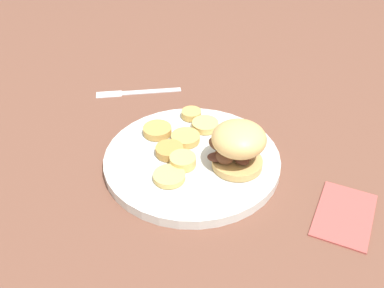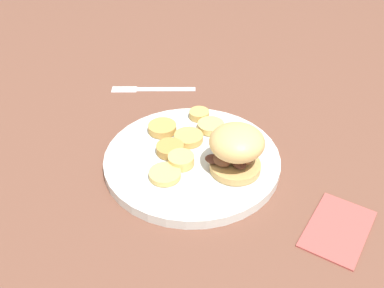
% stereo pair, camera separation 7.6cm
% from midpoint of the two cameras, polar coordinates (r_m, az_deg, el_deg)
% --- Properties ---
extents(ground_plane, '(4.00, 4.00, 0.00)m').
position_cam_midpoint_polar(ground_plane, '(0.79, 2.76, -2.66)').
color(ground_plane, brown).
extents(dinner_plate, '(0.31, 0.31, 0.02)m').
position_cam_midpoint_polar(dinner_plate, '(0.78, 2.79, -2.06)').
color(dinner_plate, silver).
rests_on(dinner_plate, ground_plane).
extents(sandwich, '(0.09, 0.10, 0.08)m').
position_cam_midpoint_polar(sandwich, '(0.73, 8.56, -0.64)').
color(sandwich, tan).
rests_on(sandwich, dinner_plate).
extents(potato_round_0, '(0.05, 0.05, 0.01)m').
position_cam_midpoint_polar(potato_round_0, '(0.81, 2.26, 0.73)').
color(potato_round_0, tan).
rests_on(potato_round_0, dinner_plate).
extents(potato_round_1, '(0.04, 0.04, 0.01)m').
position_cam_midpoint_polar(potato_round_1, '(0.87, 3.43, 3.72)').
color(potato_round_1, tan).
rests_on(potato_round_1, dinner_plate).
extents(potato_round_2, '(0.04, 0.04, 0.02)m').
position_cam_midpoint_polar(potato_round_2, '(0.75, 1.49, -2.15)').
color(potato_round_2, '#DBB766').
rests_on(potato_round_2, dinner_plate).
extents(potato_round_3, '(0.05, 0.05, 0.01)m').
position_cam_midpoint_polar(potato_round_3, '(0.83, -1.18, 1.96)').
color(potato_round_3, tan).
rests_on(potato_round_3, dinner_plate).
extents(potato_round_4, '(0.05, 0.05, 0.01)m').
position_cam_midpoint_polar(potato_round_4, '(0.78, -0.08, -0.87)').
color(potato_round_4, '#BC8942').
rests_on(potato_round_4, dinner_plate).
extents(potato_round_5, '(0.05, 0.05, 0.01)m').
position_cam_midpoint_polar(potato_round_5, '(0.73, -0.49, -3.98)').
color(potato_round_5, '#DBB766').
rests_on(potato_round_5, dinner_plate).
extents(potato_round_6, '(0.05, 0.05, 0.01)m').
position_cam_midpoint_polar(potato_round_6, '(0.84, 5.00, 2.19)').
color(potato_round_6, '#DBB766').
rests_on(potato_round_6, dinner_plate).
extents(fork, '(0.07, 0.18, 0.00)m').
position_cam_midpoint_polar(fork, '(1.00, -2.93, 6.92)').
color(fork, silver).
rests_on(fork, ground_plane).
extents(napkin, '(0.15, 0.12, 0.01)m').
position_cam_midpoint_polar(napkin, '(0.72, 21.02, -10.08)').
color(napkin, '#B24C47').
rests_on(napkin, ground_plane).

